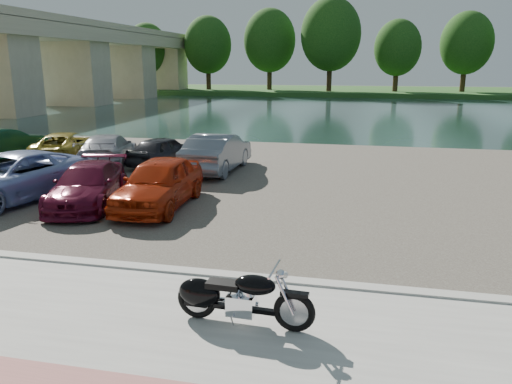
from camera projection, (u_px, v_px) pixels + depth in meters
ground at (210, 331)px, 8.14m from camera, size 200.00×200.00×0.00m
promenade at (189, 363)px, 7.18m from camera, size 60.00×6.00×0.10m
kerb at (240, 278)px, 10.01m from camera, size 60.00×0.30×0.14m
parking_lot at (299, 181)px, 18.54m from camera, size 60.00×18.00×0.04m
river at (341, 112)px, 45.98m from camera, size 120.00×40.00×0.00m
far_bank at (352, 91)px, 76.19m from camera, size 120.00×24.00×0.60m
bridge at (69, 52)px, 51.41m from camera, size 7.00×56.00×8.55m
far_trees at (386, 40)px, 67.62m from camera, size 70.25×10.68×12.52m
motorcycle at (232, 297)px, 8.11m from camera, size 2.33×0.75×1.05m
car_2 at (12, 177)px, 15.68m from camera, size 3.81×5.86×1.50m
car_3 at (88, 185)px, 15.17m from camera, size 2.76×4.61×1.25m
car_4 at (159, 183)px, 14.95m from camera, size 1.91×4.43×1.49m
car_5 at (2, 144)px, 22.38m from camera, size 2.01×4.53×1.45m
car_6 at (65, 146)px, 22.47m from camera, size 3.22×4.92×1.26m
car_7 at (108, 150)px, 21.28m from camera, size 3.06×4.93×1.33m
car_8 at (163, 151)px, 21.21m from camera, size 2.27×3.95×1.26m
car_9 at (217, 152)px, 20.03m from camera, size 1.77×4.69×1.53m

